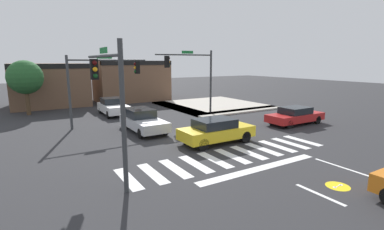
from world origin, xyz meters
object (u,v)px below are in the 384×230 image
object	(u,v)px
traffic_signal_southwest	(108,87)
car_red	(295,115)
traffic_signal_northwest	(102,76)
car_white	(113,107)
roadside_tree	(25,78)
car_silver	(143,120)
car_yellow	(216,130)
traffic_signal_northeast	(192,71)

from	to	relation	value
traffic_signal_southwest	car_red	bearing A→B (deg)	-79.79
car_red	traffic_signal_northwest	bearing A→B (deg)	-29.61
car_white	roadside_tree	distance (m)	8.10
car_silver	car_yellow	distance (m)	5.69
traffic_signal_northeast	roadside_tree	world-z (taller)	traffic_signal_northeast
traffic_signal_southwest	roadside_tree	world-z (taller)	traffic_signal_southwest
traffic_signal_southwest	car_red	xyz separation A→B (m)	(14.90, 2.68, -3.09)
traffic_signal_northeast	traffic_signal_southwest	size ratio (longest dim) A/B	1.04
traffic_signal_northeast	traffic_signal_southwest	bearing A→B (deg)	44.42
car_red	car_silver	xyz separation A→B (m)	(-10.86, 4.07, 0.08)
traffic_signal_northeast	car_white	distance (m)	7.90
traffic_signal_southwest	traffic_signal_northeast	bearing A→B (deg)	-45.58
traffic_signal_southwest	car_yellow	xyz separation A→B (m)	(6.66, 1.71, -3.02)
car_red	car_silver	bearing A→B (deg)	-20.53
traffic_signal_northwest	car_red	xyz separation A→B (m)	(12.67, -7.20, -3.02)
traffic_signal_southwest	car_silver	xyz separation A→B (m)	(4.04, 6.75, -3.01)
traffic_signal_southwest	traffic_signal_northwest	world-z (taller)	traffic_signal_southwest
car_silver	roadside_tree	distance (m)	13.15
car_white	roadside_tree	bearing A→B (deg)	-120.88
traffic_signal_southwest	car_white	xyz separation A→B (m)	(4.03, 13.89, -3.02)
traffic_signal_northeast	traffic_signal_southwest	distance (m)	13.78
car_silver	roadside_tree	size ratio (longest dim) A/B	0.96
traffic_signal_northwest	car_white	distance (m)	5.29
traffic_signal_southwest	traffic_signal_northwest	xyz separation A→B (m)	(2.23, 9.89, -0.07)
traffic_signal_southwest	car_yellow	distance (m)	7.51
traffic_signal_northeast	car_yellow	world-z (taller)	traffic_signal_northeast
car_white	car_red	world-z (taller)	car_white
car_red	roadside_tree	size ratio (longest dim) A/B	0.97
traffic_signal_northwest	car_silver	size ratio (longest dim) A/B	1.23
car_red	car_yellow	distance (m)	8.29
traffic_signal_southwest	car_silver	size ratio (longest dim) A/B	1.17
traffic_signal_northeast	traffic_signal_northwest	bearing A→B (deg)	-1.83
car_red	traffic_signal_northeast	bearing A→B (deg)	-54.00
car_white	roadside_tree	xyz separation A→B (m)	(-6.58, 3.94, 2.62)
traffic_signal_northwest	car_silver	bearing A→B (deg)	-59.99
traffic_signal_northwest	car_silver	distance (m)	4.67
traffic_signal_southwest	car_red	world-z (taller)	traffic_signal_southwest
car_white	car_red	xyz separation A→B (m)	(10.87, -11.21, -0.07)
car_red	car_silver	world-z (taller)	car_silver
traffic_signal_southwest	traffic_signal_northwest	distance (m)	10.13
car_silver	traffic_signal_northeast	bearing A→B (deg)	116.49
traffic_signal_southwest	car_silver	world-z (taller)	traffic_signal_southwest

